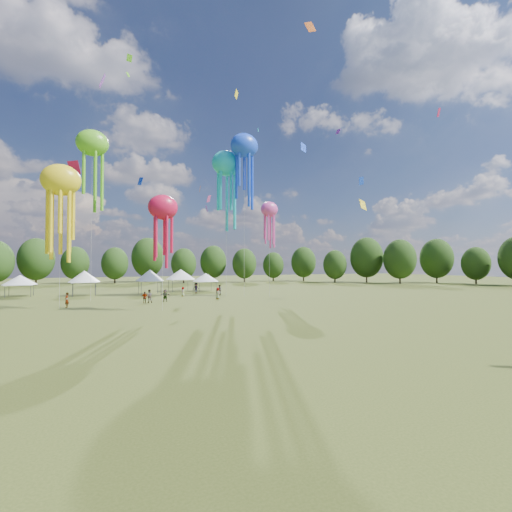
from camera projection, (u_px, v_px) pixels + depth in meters
name	position (u px, v px, depth m)	size (l,w,h in m)	color
ground	(364.00, 374.00, 17.31)	(300.00, 300.00, 0.00)	#384416
spectator_near	(149.00, 296.00, 49.42)	(0.88, 0.69, 1.82)	gray
spectators_far	(183.00, 292.00, 57.07)	(23.67, 15.30, 1.93)	gray
festival_tents	(136.00, 276.00, 65.30)	(36.25, 9.93, 4.38)	#47474C
show_kites	(179.00, 179.00, 53.67)	(34.02, 18.45, 26.71)	yellow
small_kites	(157.00, 94.00, 54.47)	(73.25, 60.84, 45.36)	yellow
treeline	(131.00, 258.00, 72.33)	(201.57, 95.24, 13.43)	#38281C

